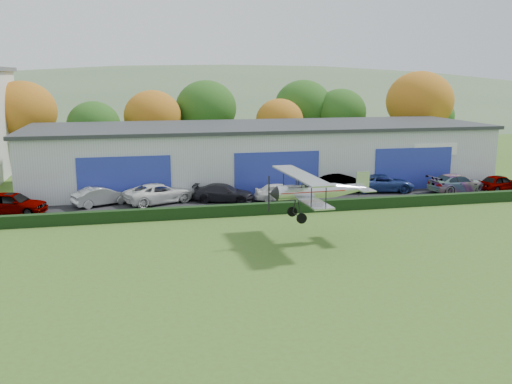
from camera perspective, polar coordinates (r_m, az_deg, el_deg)
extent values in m
plane|color=#415E1D|center=(24.35, 3.89, -11.57)|extent=(300.00, 300.00, 0.00)
cube|color=black|center=(44.51, -0.05, -0.73)|extent=(48.00, 9.00, 0.05)
cube|color=black|center=(39.87, 1.45, -1.65)|extent=(46.00, 0.60, 0.80)
cube|color=#B2B7BC|center=(51.23, 0.43, 3.73)|extent=(40.00, 12.00, 5.00)
cube|color=#2D3033|center=(50.93, 0.43, 6.68)|extent=(40.60, 12.60, 0.30)
cube|color=#2733A0|center=(44.08, -13.13, 1.19)|extent=(7.00, 0.12, 3.60)
cube|color=#2733A0|center=(45.54, 2.15, 1.82)|extent=(7.00, 0.12, 3.60)
cube|color=#2733A0|center=(49.92, 15.60, 2.27)|extent=(7.00, 0.12, 3.60)
cylinder|color=#3D2614|center=(62.84, -22.21, 3.49)|extent=(0.36, 0.36, 3.15)
ellipsoid|color=#9D6713|center=(62.43, -22.52, 7.54)|extent=(6.84, 6.84, 6.16)
cylinder|color=#3D2614|center=(60.12, -15.90, 3.24)|extent=(0.36, 0.36, 2.45)
ellipsoid|color=#1E4C14|center=(59.73, -16.08, 6.53)|extent=(5.32, 5.32, 4.79)
cylinder|color=#3D2614|center=(62.02, -10.26, 3.91)|extent=(0.36, 0.36, 2.80)
ellipsoid|color=#9D6713|center=(61.62, -10.39, 7.56)|extent=(6.08, 6.08, 5.47)
cylinder|color=#3D2614|center=(64.49, -5.00, 4.50)|extent=(0.36, 0.36, 3.15)
ellipsoid|color=#1E4C14|center=(64.09, -5.07, 8.46)|extent=(6.84, 6.84, 6.16)
cylinder|color=#3D2614|center=(64.14, 2.37, 4.18)|extent=(0.36, 0.36, 2.45)
ellipsoid|color=#9D6713|center=(63.78, 2.39, 7.27)|extent=(5.32, 5.32, 4.79)
cylinder|color=#3D2614|center=(68.47, 8.44, 4.69)|extent=(0.36, 0.36, 2.80)
ellipsoid|color=#1E4C14|center=(68.11, 8.54, 8.00)|extent=(6.08, 6.08, 5.47)
cylinder|color=#3D2614|center=(68.16, 15.97, 4.63)|extent=(0.36, 0.36, 3.50)
ellipsoid|color=#9D6713|center=(67.77, 16.20, 8.79)|extent=(7.60, 7.60, 6.84)
cylinder|color=#3D2614|center=(73.63, 17.22, 4.64)|extent=(0.36, 0.36, 2.45)
ellipsoid|color=#1E4C14|center=(73.32, 17.38, 7.33)|extent=(5.32, 5.32, 4.79)
cylinder|color=#3D2614|center=(69.02, 4.73, 4.98)|extent=(0.36, 0.36, 3.15)
ellipsoid|color=#1E4C14|center=(68.64, 4.79, 8.68)|extent=(6.84, 6.84, 6.16)
ellipsoid|color=#4C6642|center=(165.48, -3.28, 2.99)|extent=(320.00, 196.00, 56.00)
ellipsoid|color=#4C6642|center=(189.06, 18.22, 5.20)|extent=(240.00, 126.00, 36.00)
imported|color=gray|center=(43.02, -23.38, -1.03)|extent=(5.02, 3.20, 1.59)
imported|color=silver|center=(43.77, -15.34, -0.38)|extent=(4.56, 3.16, 1.42)
imported|color=silver|center=(43.63, -9.72, -0.11)|extent=(5.94, 4.41, 1.50)
imported|color=black|center=(43.52, -3.26, -0.09)|extent=(5.04, 3.31, 1.36)
imported|color=silver|center=(43.90, 2.46, 0.02)|extent=(4.10, 1.89, 1.36)
imported|color=gray|center=(47.13, 8.69, 0.85)|extent=(5.11, 2.90, 1.59)
imported|color=navy|center=(48.48, 12.70, 0.91)|extent=(5.51, 3.24, 1.44)
imported|color=gray|center=(49.95, 19.67, 0.85)|extent=(5.40, 2.79, 1.50)
imported|color=gray|center=(51.86, 23.36, 0.88)|extent=(4.25, 2.52, 1.36)
cylinder|color=silver|center=(32.71, 5.10, 0.03)|extent=(3.57, 0.99, 0.84)
cone|color=silver|center=(33.76, 9.56, 0.28)|extent=(2.08, 0.93, 0.84)
cone|color=black|center=(32.08, 1.74, -0.16)|extent=(0.50, 0.86, 0.84)
cube|color=#9D1E11|center=(32.79, 5.56, 0.14)|extent=(3.95, 1.03, 0.06)
cube|color=black|center=(32.79, 5.88, 0.75)|extent=(1.14, 0.61, 0.23)
cube|color=silver|center=(32.70, 4.79, -0.46)|extent=(1.46, 6.75, 0.09)
cube|color=silver|center=(32.40, 4.51, 1.69)|extent=(1.57, 7.13, 0.09)
cylinder|color=black|center=(30.21, 5.62, -0.27)|extent=(0.06, 0.06, 1.21)
cylinder|color=black|center=(30.51, 7.09, -0.18)|extent=(0.06, 0.06, 1.21)
cylinder|color=black|center=(34.69, 2.80, 1.33)|extent=(0.06, 0.06, 1.21)
cylinder|color=black|center=(34.96, 4.11, 1.40)|extent=(0.06, 0.06, 1.21)
cylinder|color=black|center=(32.15, 4.70, 1.02)|extent=(0.06, 0.20, 0.70)
cylinder|color=black|center=(32.76, 4.31, 1.23)|extent=(0.06, 0.20, 0.70)
cylinder|color=black|center=(32.33, 4.39, -1.53)|extent=(0.09, 0.65, 1.14)
cylinder|color=black|center=(33.05, 3.93, -1.23)|extent=(0.09, 0.65, 1.14)
cylinder|color=black|center=(32.82, 4.14, -2.33)|extent=(0.14, 1.77, 0.07)
cylinder|color=black|center=(32.06, 4.64, -2.68)|extent=(0.60, 0.16, 0.60)
cylinder|color=black|center=(33.59, 3.67, -2.00)|extent=(0.60, 0.16, 0.60)
cylinder|color=black|center=(34.08, 10.55, -0.05)|extent=(0.34, 0.07, 0.39)
cube|color=silver|center=(34.03, 10.56, 0.42)|extent=(0.94, 2.46, 0.06)
cube|color=silver|center=(33.98, 10.73, 1.19)|extent=(0.84, 0.09, 1.02)
cube|color=black|center=(32.01, 1.31, -0.18)|extent=(0.06, 0.11, 2.05)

